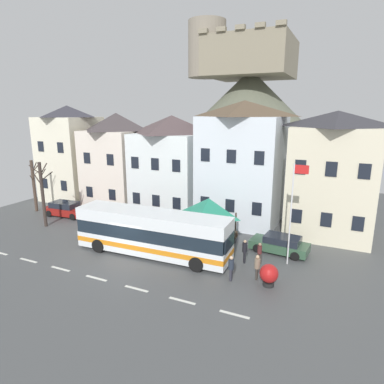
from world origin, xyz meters
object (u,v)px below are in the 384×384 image
pedestrian_03 (257,265)px  bare_tree_00 (34,185)px  bus_shelter (209,207)px  harbour_buoy (269,274)px  townhouse_04 (332,175)px  parked_car_01 (280,244)px  transit_bus (152,234)px  public_bench (227,235)px  parked_car_02 (66,209)px  townhouse_03 (243,163)px  pedestrian_00 (260,252)px  parked_car_00 (126,218)px  townhouse_02 (172,165)px  townhouse_00 (71,153)px  hilltop_castle (248,120)px  flagpole (293,208)px  pedestrian_01 (245,249)px  bare_tree_01 (43,193)px  pedestrian_02 (231,267)px  townhouse_01 (118,160)px

pedestrian_03 → bare_tree_00: bare_tree_00 is taller
bus_shelter → harbour_buoy: (5.55, -4.10, -2.33)m
townhouse_04 → parked_car_01: townhouse_04 is taller
transit_bus → public_bench: (4.04, 4.83, -1.16)m
public_bench → transit_bus: bearing=-129.9°
parked_car_02 → public_bench: bearing=-2.1°
townhouse_03 → parked_car_01: bearing=-51.2°
pedestrian_00 → townhouse_03: bearing=114.5°
parked_car_00 → townhouse_02: bearing=67.0°
townhouse_00 → harbour_buoy: townhouse_00 is taller
hilltop_castle → public_bench: 30.29m
townhouse_00 → flagpole: (25.99, -7.11, -1.35)m
parked_car_02 → pedestrian_01: 19.19m
transit_bus → bare_tree_01: size_ratio=1.98×
hilltop_castle → bare_tree_01: 33.89m
parked_car_00 → bare_tree_00: size_ratio=0.74×
transit_bus → townhouse_00: bearing=148.0°
parked_car_02 → bare_tree_00: size_ratio=0.84×
pedestrian_00 → flagpole: bearing=23.5°
pedestrian_00 → pedestrian_03: size_ratio=0.94×
townhouse_02 → bus_shelter: townhouse_02 is taller
pedestrian_00 → bare_tree_00: (-23.99, 2.38, 1.90)m
hilltop_castle → flagpole: (11.66, -30.65, -4.69)m
townhouse_00 → public_bench: 21.96m
townhouse_03 → bare_tree_01: 18.11m
townhouse_03 → parked_car_00: bearing=-149.0°
harbour_buoy → bare_tree_01: bare_tree_01 is taller
flagpole → pedestrian_01: bearing=-159.8°
parked_car_00 → harbour_buoy: size_ratio=2.89×
pedestrian_02 → pedestrian_03: (1.42, 0.78, 0.07)m
townhouse_00 → townhouse_03: size_ratio=0.97×
pedestrian_00 → transit_bus: bearing=-166.2°
hilltop_castle → parked_car_02: size_ratio=7.71×
parked_car_02 → pedestrian_03: pedestrian_03 is taller
parked_car_00 → public_bench: bearing=-2.9°
townhouse_00 → bus_shelter: (19.83, -6.48, -2.29)m
townhouse_04 → harbour_buoy: size_ratio=7.48×
townhouse_04 → bus_shelter: townhouse_04 is taller
pedestrian_02 → bare_tree_00: bare_tree_00 is taller
townhouse_03 → transit_bus: (-3.49, -10.26, -3.90)m
parked_car_02 → flagpole: size_ratio=0.64×
townhouse_04 → public_bench: (-7.11, -5.16, -4.62)m
townhouse_02 → parked_car_01: size_ratio=2.26×
parked_car_01 → pedestrian_00: bearing=75.4°
hilltop_castle → parked_car_00: bearing=-96.6°
hilltop_castle → pedestrian_03: hilltop_castle is taller
parked_car_00 → harbour_buoy: 15.38m
bare_tree_00 → bus_shelter: bearing=-2.8°
hilltop_castle → townhouse_01: bearing=-108.8°
bare_tree_01 → harbour_buoy: bearing=-5.8°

